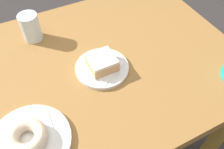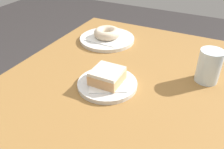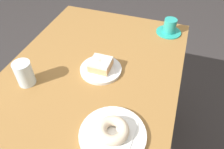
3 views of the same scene
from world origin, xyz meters
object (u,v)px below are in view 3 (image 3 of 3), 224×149
at_px(water_glass, 24,73).
at_px(plate_sugar_ring, 113,135).
at_px(donut_sugar_ring, 113,130).
at_px(coffee_cup, 170,27).
at_px(donut_glazed_square, 100,65).
at_px(plate_glazed_square, 100,70).

bearing_deg(water_glass, plate_sugar_ring, 73.59).
relative_size(plate_sugar_ring, donut_sugar_ring, 2.07).
bearing_deg(donut_sugar_ring, plate_sugar_ring, 0.00).
distance_m(water_glass, coffee_cup, 0.79).
bearing_deg(water_glass, coffee_cup, 138.15).
xyz_separation_m(donut_glazed_square, coffee_cup, (-0.42, 0.25, -0.00)).
bearing_deg(plate_glazed_square, plate_sugar_ring, 28.06).
height_order(donut_sugar_ring, plate_glazed_square, donut_sugar_ring).
height_order(donut_glazed_square, coffee_cup, coffee_cup).
xyz_separation_m(plate_sugar_ring, donut_glazed_square, (-0.30, -0.16, 0.03)).
xyz_separation_m(donut_sugar_ring, plate_glazed_square, (-0.30, -0.16, -0.03)).
distance_m(plate_sugar_ring, donut_sugar_ring, 0.03).
xyz_separation_m(plate_sugar_ring, plate_glazed_square, (-0.30, -0.16, -0.00)).
distance_m(plate_glazed_square, coffee_cup, 0.49).
distance_m(donut_glazed_square, coffee_cup, 0.49).
bearing_deg(donut_glazed_square, plate_glazed_square, 0.00).
relative_size(water_glass, coffee_cup, 0.80).
distance_m(donut_sugar_ring, donut_glazed_square, 0.34).
xyz_separation_m(plate_sugar_ring, donut_sugar_ring, (0.00, 0.00, 0.03)).
distance_m(plate_glazed_square, water_glass, 0.33).
height_order(plate_glazed_square, water_glass, water_glass).
relative_size(plate_glazed_square, donut_glazed_square, 2.07).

